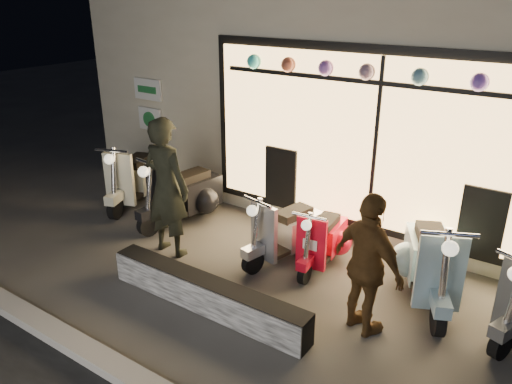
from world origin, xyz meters
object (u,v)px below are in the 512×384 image
woman (368,266)px  man (167,187)px  graffiti_barrier (207,294)px  scooter_silver (291,230)px  scooter_red (324,238)px

woman → man: bearing=21.6°
graffiti_barrier → scooter_silver: 1.70m
scooter_red → man: (-1.95, -1.00, 0.64)m
graffiti_barrier → woman: (1.69, 0.68, 0.62)m
scooter_red → woman: (1.07, -1.12, 0.46)m
scooter_silver → scooter_red: size_ratio=1.10×
scooter_silver → scooter_red: scooter_silver is taller
man → woman: size_ratio=1.22×
graffiti_barrier → man: man is taller
graffiti_barrier → man: 1.75m
graffiti_barrier → scooter_red: scooter_red is taller
graffiti_barrier → scooter_silver: bearing=84.8°
graffiti_barrier → scooter_silver: scooter_silver is taller
scooter_red → woman: woman is taller
graffiti_barrier → man: size_ratio=1.37×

